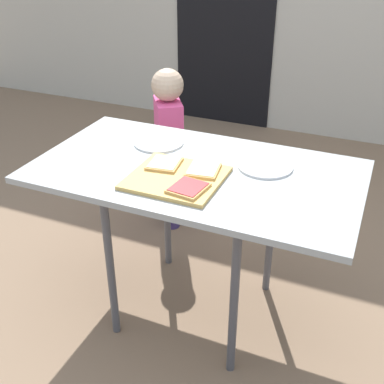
% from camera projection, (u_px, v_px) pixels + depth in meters
% --- Properties ---
extents(ground_plane, '(16.00, 16.00, 0.00)m').
position_uv_depth(ground_plane, '(195.00, 308.00, 2.40)').
color(ground_plane, '#7F654E').
extents(house_door, '(0.90, 0.02, 2.00)m').
position_uv_depth(house_door, '(225.00, 11.00, 4.14)').
color(house_door, black).
rests_on(house_door, ground).
extents(dining_table, '(1.37, 0.75, 0.78)m').
position_uv_depth(dining_table, '(196.00, 181.00, 2.04)').
color(dining_table, '#979D9E').
rests_on(dining_table, ground).
extents(cutting_board, '(0.36, 0.34, 0.02)m').
position_uv_depth(cutting_board, '(176.00, 178.00, 1.92)').
color(cutting_board, tan).
rests_on(cutting_board, dining_table).
extents(pizza_slice_far_right, '(0.15, 0.16, 0.01)m').
position_uv_depth(pizza_slice_far_right, '(203.00, 170.00, 1.95)').
color(pizza_slice_far_right, tan).
rests_on(pizza_slice_far_right, cutting_board).
extents(pizza_slice_near_right, '(0.14, 0.16, 0.01)m').
position_uv_depth(pizza_slice_near_right, '(188.00, 188.00, 1.82)').
color(pizza_slice_near_right, tan).
rests_on(pizza_slice_near_right, cutting_board).
extents(pizza_slice_far_left, '(0.14, 0.16, 0.01)m').
position_uv_depth(pizza_slice_far_left, '(164.00, 163.00, 2.00)').
color(pizza_slice_far_left, tan).
rests_on(pizza_slice_far_left, cutting_board).
extents(plate_white_right, '(0.23, 0.23, 0.01)m').
position_uv_depth(plate_white_right, '(265.00, 166.00, 2.02)').
color(plate_white_right, white).
rests_on(plate_white_right, dining_table).
extents(plate_white_left, '(0.23, 0.23, 0.01)m').
position_uv_depth(plate_white_left, '(159.00, 142.00, 2.24)').
color(plate_white_left, white).
rests_on(plate_white_left, dining_table).
extents(child_left, '(0.25, 0.28, 0.98)m').
position_uv_depth(child_left, '(169.00, 139.00, 2.82)').
color(child_left, '#42336C').
rests_on(child_left, ground).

